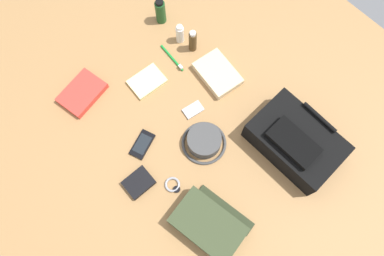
# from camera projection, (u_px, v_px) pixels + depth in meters

# --- Properties ---
(ground_plane) EXTENTS (2.64, 2.02, 0.02)m
(ground_plane) POSITION_uv_depth(u_px,v_px,m) (192.00, 132.00, 1.50)
(ground_plane) COLOR #9F7344
(ground_plane) RESTS_ON ground
(backpack) EXTENTS (0.37, 0.25, 0.14)m
(backpack) POSITION_uv_depth(u_px,v_px,m) (295.00, 141.00, 1.41)
(backpack) COLOR black
(backpack) RESTS_ON ground_plane
(toiletry_pouch) EXTENTS (0.29, 0.24, 0.08)m
(toiletry_pouch) POSITION_uv_depth(u_px,v_px,m) (209.00, 225.00, 1.33)
(toiletry_pouch) COLOR #384228
(toiletry_pouch) RESTS_ON ground_plane
(bucket_hat) EXTENTS (0.19, 0.19, 0.07)m
(bucket_hat) POSITION_uv_depth(u_px,v_px,m) (203.00, 142.00, 1.44)
(bucket_hat) COLOR #444444
(bucket_hat) RESTS_ON ground_plane
(shampoo_bottle) EXTENTS (0.05, 0.05, 0.13)m
(shampoo_bottle) POSITION_uv_depth(u_px,v_px,m) (160.00, 11.00, 1.61)
(shampoo_bottle) COLOR #19471E
(shampoo_bottle) RESTS_ON ground_plane
(toothpaste_tube) EXTENTS (0.04, 0.04, 0.10)m
(toothpaste_tube) POSITION_uv_depth(u_px,v_px,m) (180.00, 34.00, 1.59)
(toothpaste_tube) COLOR white
(toothpaste_tube) RESTS_ON ground_plane
(cologne_bottle) EXTENTS (0.04, 0.04, 0.12)m
(cologne_bottle) POSITION_uv_depth(u_px,v_px,m) (193.00, 41.00, 1.57)
(cologne_bottle) COLOR #473319
(cologne_bottle) RESTS_ON ground_plane
(paperback_novel) EXTENTS (0.17, 0.21, 0.03)m
(paperback_novel) POSITION_uv_depth(u_px,v_px,m) (82.00, 93.00, 1.53)
(paperback_novel) COLOR red
(paperback_novel) RESTS_ON ground_plane
(cell_phone) EXTENTS (0.10, 0.13, 0.01)m
(cell_phone) POSITION_uv_depth(u_px,v_px,m) (142.00, 144.00, 1.46)
(cell_phone) COLOR black
(cell_phone) RESTS_ON ground_plane
(media_player) EXTENTS (0.07, 0.09, 0.01)m
(media_player) POSITION_uv_depth(u_px,v_px,m) (193.00, 110.00, 1.52)
(media_player) COLOR #B7B7BC
(media_player) RESTS_ON ground_plane
(wristwatch) EXTENTS (0.07, 0.06, 0.01)m
(wristwatch) POSITION_uv_depth(u_px,v_px,m) (173.00, 185.00, 1.41)
(wristwatch) COLOR #99999E
(wristwatch) RESTS_ON ground_plane
(toothbrush) EXTENTS (0.16, 0.02, 0.02)m
(toothbrush) POSITION_uv_depth(u_px,v_px,m) (173.00, 59.00, 1.60)
(toothbrush) COLOR #198C33
(toothbrush) RESTS_ON ground_plane
(wallet) EXTENTS (0.09, 0.11, 0.02)m
(wallet) POSITION_uv_depth(u_px,v_px,m) (139.00, 183.00, 1.41)
(wallet) COLOR black
(wallet) RESTS_ON ground_plane
(notepad) EXTENTS (0.12, 0.16, 0.02)m
(notepad) POSITION_uv_depth(u_px,v_px,m) (147.00, 81.00, 1.56)
(notepad) COLOR beige
(notepad) RESTS_ON ground_plane
(folded_towel) EXTENTS (0.22, 0.16, 0.04)m
(folded_towel) POSITION_uv_depth(u_px,v_px,m) (218.00, 74.00, 1.56)
(folded_towel) COLOR beige
(folded_towel) RESTS_ON ground_plane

